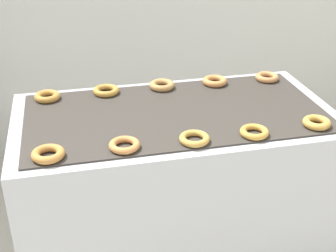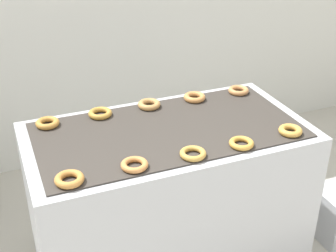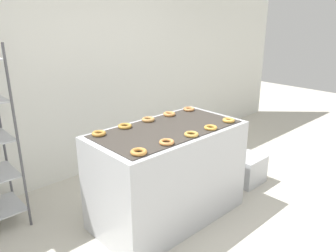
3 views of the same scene
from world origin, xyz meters
name	(u,v)px [view 1 (image 1 of 3)]	position (x,y,z in m)	size (l,w,h in m)	color
fryer_machine	(175,196)	(0.00, 0.65, 0.48)	(1.49, 0.79, 0.96)	#B7BABF
donut_near_leftmost	(48,154)	(-0.58, 0.36, 0.97)	(0.13, 0.13, 0.03)	#C6853C
donut_near_left	(124,145)	(-0.28, 0.37, 0.97)	(0.13, 0.13, 0.03)	#D28746
donut_near_center	(194,139)	(0.01, 0.36, 0.97)	(0.13, 0.13, 0.03)	gold
donut_near_right	(254,132)	(0.27, 0.36, 0.97)	(0.12, 0.12, 0.03)	gold
donut_near_rightmost	(317,123)	(0.57, 0.37, 0.97)	(0.12, 0.12, 0.03)	gold
donut_far_leftmost	(47,96)	(-0.58, 0.92, 0.97)	(0.13, 0.13, 0.03)	#C18538
donut_far_left	(106,91)	(-0.29, 0.93, 0.97)	(0.13, 0.13, 0.03)	#BE8B38
donut_far_center	(161,85)	(0.00, 0.94, 0.97)	(0.13, 0.13, 0.03)	tan
donut_far_right	(215,81)	(0.28, 0.93, 0.97)	(0.13, 0.13, 0.03)	#CE8848
donut_far_rightmost	(267,77)	(0.58, 0.92, 0.97)	(0.12, 0.12, 0.03)	#CB874D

